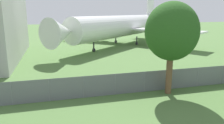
% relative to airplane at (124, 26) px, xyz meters
% --- Properties ---
extents(perimeter_fence, '(56.07, 0.07, 1.74)m').
position_rel_airplane_xyz_m(perimeter_fence, '(-6.85, -26.47, -2.85)').
color(perimeter_fence, slate).
rests_on(perimeter_fence, ground).
extents(airplane, '(31.59, 29.20, 12.11)m').
position_rel_airplane_xyz_m(airplane, '(0.00, 0.00, 0.00)').
color(airplane, white).
rests_on(airplane, ground).
extents(tree_near_hangar, '(4.15, 4.15, 7.34)m').
position_rel_airplane_xyz_m(tree_near_hangar, '(-5.08, -27.27, 1.31)').
color(tree_near_hangar, brown).
rests_on(tree_near_hangar, ground).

